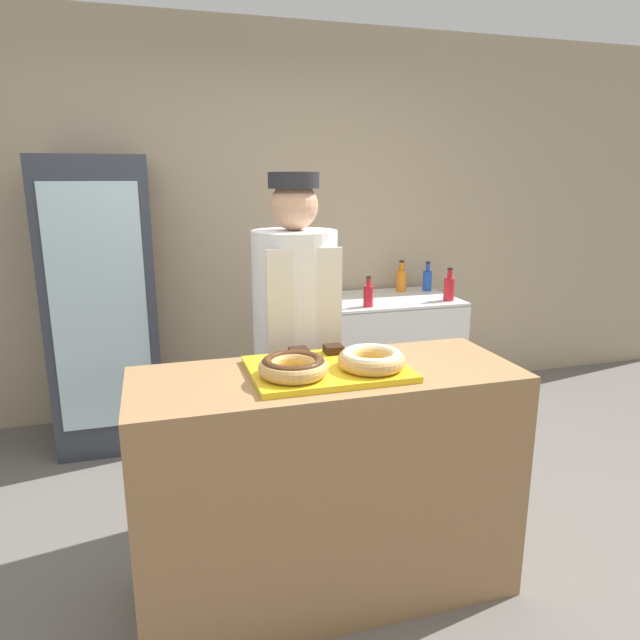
{
  "coord_description": "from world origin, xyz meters",
  "views": [
    {
      "loc": [
        -0.61,
        -1.96,
        1.66
      ],
      "look_at": [
        0.0,
        0.1,
        1.12
      ],
      "focal_mm": 32.0,
      "sensor_mm": 36.0,
      "label": 1
    }
  ],
  "objects": [
    {
      "name": "ground_plane",
      "position": [
        0.0,
        0.0,
        0.0
      ],
      "size": [
        14.0,
        14.0,
        0.0
      ],
      "primitive_type": "plane",
      "color": "#66605B"
    },
    {
      "name": "wall_back",
      "position": [
        0.0,
        2.13,
        1.35
      ],
      "size": [
        8.0,
        0.06,
        2.7
      ],
      "color": "tan",
      "rests_on": "ground_plane"
    },
    {
      "name": "display_counter",
      "position": [
        0.0,
        0.0,
        0.47
      ],
      "size": [
        1.48,
        0.56,
        0.94
      ],
      "color": "#997047",
      "rests_on": "ground_plane"
    },
    {
      "name": "serving_tray",
      "position": [
        0.0,
        0.0,
        0.96
      ],
      "size": [
        0.59,
        0.43,
        0.02
      ],
      "color": "yellow",
      "rests_on": "display_counter"
    },
    {
      "name": "donut_chocolate_glaze",
      "position": [
        -0.15,
        -0.07,
        1.01
      ],
      "size": [
        0.25,
        0.25,
        0.07
      ],
      "color": "tan",
      "rests_on": "serving_tray"
    },
    {
      "name": "donut_light_glaze",
      "position": [
        0.15,
        -0.07,
        1.01
      ],
      "size": [
        0.25,
        0.25,
        0.07
      ],
      "color": "tan",
      "rests_on": "serving_tray"
    },
    {
      "name": "brownie_back_left",
      "position": [
        -0.07,
        0.15,
        0.98
      ],
      "size": [
        0.07,
        0.07,
        0.03
      ],
      "color": "black",
      "rests_on": "serving_tray"
    },
    {
      "name": "brownie_back_right",
      "position": [
        0.07,
        0.15,
        0.98
      ],
      "size": [
        0.07,
        0.07,
        0.03
      ],
      "color": "black",
      "rests_on": "serving_tray"
    },
    {
      "name": "baker_person",
      "position": [
        0.02,
        0.59,
        0.88
      ],
      "size": [
        0.4,
        0.4,
        1.69
      ],
      "color": "#4C4C51",
      "rests_on": "ground_plane"
    },
    {
      "name": "beverage_fridge",
      "position": [
        -0.92,
        1.73,
        0.9
      ],
      "size": [
        0.63,
        0.6,
        1.79
      ],
      "color": "#333842",
      "rests_on": "ground_plane"
    },
    {
      "name": "chest_freezer",
      "position": [
        0.99,
        1.73,
        0.42
      ],
      "size": [
        0.95,
        0.67,
        0.83
      ],
      "color": "white",
      "rests_on": "ground_plane"
    },
    {
      "name": "bottle_orange",
      "position": [
        1.18,
        1.93,
        0.92
      ],
      "size": [
        0.08,
        0.08,
        0.24
      ],
      "color": "orange",
      "rests_on": "chest_freezer"
    },
    {
      "name": "bottle_red",
      "position": [
        1.36,
        1.53,
        0.92
      ],
      "size": [
        0.07,
        0.07,
        0.23
      ],
      "color": "red",
      "rests_on": "chest_freezer"
    },
    {
      "name": "bottle_blue",
      "position": [
        1.38,
        1.9,
        0.91
      ],
      "size": [
        0.07,
        0.07,
        0.22
      ],
      "color": "#1E4CB2",
      "rests_on": "chest_freezer"
    },
    {
      "name": "bottle_red_b",
      "position": [
        0.75,
        1.5,
        0.91
      ],
      "size": [
        0.07,
        0.07,
        0.21
      ],
      "color": "red",
      "rests_on": "chest_freezer"
    }
  ]
}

